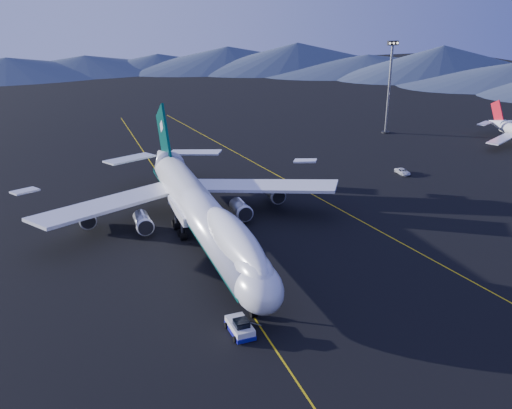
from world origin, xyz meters
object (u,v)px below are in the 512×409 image
object	(u,v)px
pushback_tug	(240,328)
service_van	(403,172)
boeing_747	(203,212)
floodlight_mast	(389,87)

from	to	relation	value
pushback_tug	service_van	xyz separation A→B (m)	(59.13, 51.14, -0.06)
boeing_747	floodlight_mast	size ratio (longest dim) A/B	2.60
pushback_tug	service_van	world-z (taller)	pushback_tug
service_van	floodlight_mast	bearing A→B (deg)	65.66
boeing_747	floodlight_mast	xyz separation A→B (m)	(75.08, 59.53, 8.32)
boeing_747	floodlight_mast	world-z (taller)	floodlight_mast
service_van	floodlight_mast	world-z (taller)	floodlight_mast
pushback_tug	floodlight_mast	size ratio (longest dim) A/B	0.19
boeing_747	pushback_tug	bearing A→B (deg)	-95.80
boeing_747	service_van	xyz separation A→B (m)	(56.13, 21.60, -5.15)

